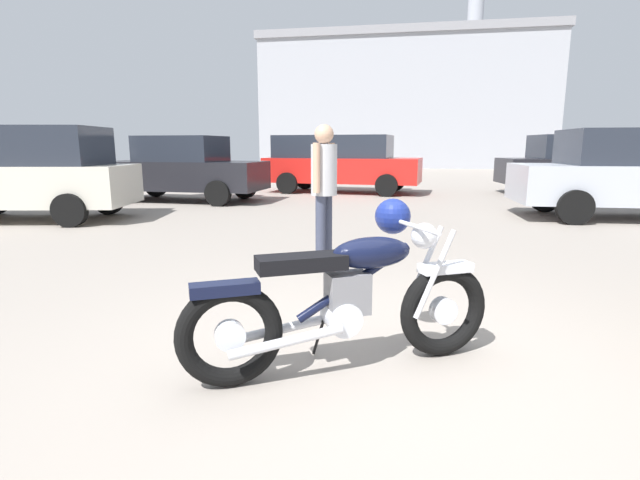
{
  "coord_description": "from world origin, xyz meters",
  "views": [
    {
      "loc": [
        -0.01,
        -2.98,
        1.42
      ],
      "look_at": [
        -0.56,
        0.84,
        0.66
      ],
      "focal_mm": 26.87,
      "sensor_mm": 36.0,
      "label": 1
    }
  ],
  "objects_px": {
    "red_hatchback_near": "(183,169)",
    "blue_hatchback_right": "(589,163)",
    "white_estate_far": "(29,173)",
    "bystander": "(324,181)",
    "pale_sedan_back": "(339,162)",
    "vintage_motorcycle": "(351,294)"
  },
  "relations": [
    {
      "from": "red_hatchback_near",
      "to": "blue_hatchback_right",
      "type": "xyz_separation_m",
      "value": [
        11.11,
        3.27,
        0.1
      ]
    },
    {
      "from": "white_estate_far",
      "to": "blue_hatchback_right",
      "type": "distance_m",
      "value": 14.37
    },
    {
      "from": "blue_hatchback_right",
      "to": "bystander",
      "type": "bearing_deg",
      "value": 51.55
    },
    {
      "from": "pale_sedan_back",
      "to": "blue_hatchback_right",
      "type": "relative_size",
      "value": 1.02
    },
    {
      "from": "pale_sedan_back",
      "to": "blue_hatchback_right",
      "type": "height_order",
      "value": "same"
    },
    {
      "from": "white_estate_far",
      "to": "blue_hatchback_right",
      "type": "height_order",
      "value": "white_estate_far"
    },
    {
      "from": "bystander",
      "to": "pale_sedan_back",
      "type": "distance_m",
      "value": 9.41
    },
    {
      "from": "bystander",
      "to": "pale_sedan_back",
      "type": "bearing_deg",
      "value": 113.22
    },
    {
      "from": "bystander",
      "to": "red_hatchback_near",
      "type": "relative_size",
      "value": 0.38
    },
    {
      "from": "bystander",
      "to": "red_hatchback_near",
      "type": "xyz_separation_m",
      "value": [
        -4.57,
        6.45,
        -0.18
      ]
    },
    {
      "from": "blue_hatchback_right",
      "to": "red_hatchback_near",
      "type": "bearing_deg",
      "value": 11.91
    },
    {
      "from": "bystander",
      "to": "white_estate_far",
      "type": "distance_m",
      "value": 6.72
    },
    {
      "from": "vintage_motorcycle",
      "to": "pale_sedan_back",
      "type": "height_order",
      "value": "pale_sedan_back"
    },
    {
      "from": "white_estate_far",
      "to": "pale_sedan_back",
      "type": "bearing_deg",
      "value": -137.96
    },
    {
      "from": "red_hatchback_near",
      "to": "white_estate_far",
      "type": "relative_size",
      "value": 1.05
    },
    {
      "from": "pale_sedan_back",
      "to": "bystander",
      "type": "bearing_deg",
      "value": -77.06
    },
    {
      "from": "vintage_motorcycle",
      "to": "bystander",
      "type": "bearing_deg",
      "value": 75.64
    },
    {
      "from": "bystander",
      "to": "blue_hatchback_right",
      "type": "distance_m",
      "value": 11.72
    },
    {
      "from": "bystander",
      "to": "pale_sedan_back",
      "type": "xyz_separation_m",
      "value": [
        -0.79,
        9.38,
        -0.08
      ]
    },
    {
      "from": "bystander",
      "to": "white_estate_far",
      "type": "xyz_separation_m",
      "value": [
        -6.08,
        2.86,
        -0.1
      ]
    },
    {
      "from": "red_hatchback_near",
      "to": "white_estate_far",
      "type": "height_order",
      "value": "white_estate_far"
    },
    {
      "from": "vintage_motorcycle",
      "to": "pale_sedan_back",
      "type": "distance_m",
      "value": 12.02
    }
  ]
}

